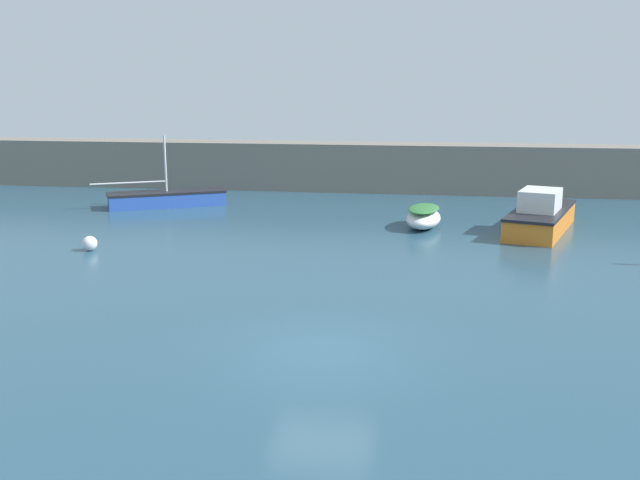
{
  "coord_description": "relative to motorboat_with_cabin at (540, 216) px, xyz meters",
  "views": [
    {
      "loc": [
        2.39,
        -16.01,
        6.35
      ],
      "look_at": [
        -1.59,
        10.08,
        0.5
      ],
      "focal_mm": 40.0,
      "sensor_mm": 36.0,
      "label": 1
    }
  ],
  "objects": [
    {
      "name": "motorboat_with_cabin",
      "position": [
        0.0,
        0.0,
        0.0
      ],
      "size": [
        3.94,
        6.77,
        1.89
      ],
      "rotation": [
        0.0,
        0.0,
        1.26
      ],
      "color": "orange",
      "rests_on": "ground_plane"
    },
    {
      "name": "rowboat_with_red_cover",
      "position": [
        -5.02,
        0.08,
        -0.19
      ],
      "size": [
        1.84,
        3.21,
        0.98
      ],
      "rotation": [
        0.0,
        0.0,
        4.59
      ],
      "color": "white",
      "rests_on": "ground_plane"
    },
    {
      "name": "harbor_breakwater",
      "position": [
        -7.27,
        11.01,
        0.73
      ],
      "size": [
        61.44,
        2.77,
        2.82
      ],
      "primitive_type": "cube",
      "color": "slate",
      "rests_on": "ground_plane"
    },
    {
      "name": "ground_plane",
      "position": [
        -7.27,
        -15.45,
        -0.78
      ],
      "size": [
        120.0,
        120.0,
        0.2
      ],
      "primitive_type": "cube",
      "color": "#284C60"
    },
    {
      "name": "mooring_buoy_white",
      "position": [
        -17.69,
        -6.37,
        -0.4
      ],
      "size": [
        0.57,
        0.57,
        0.57
      ],
      "primitive_type": "sphere",
      "color": "white",
      "rests_on": "ground_plane"
    },
    {
      "name": "sailboat_twin_hulled",
      "position": [
        -18.37,
        3.74,
        -0.27
      ],
      "size": [
        6.43,
        4.25,
        3.69
      ],
      "rotation": [
        0.0,
        0.0,
        0.49
      ],
      "color": "#2D56B7",
      "rests_on": "ground_plane"
    }
  ]
}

